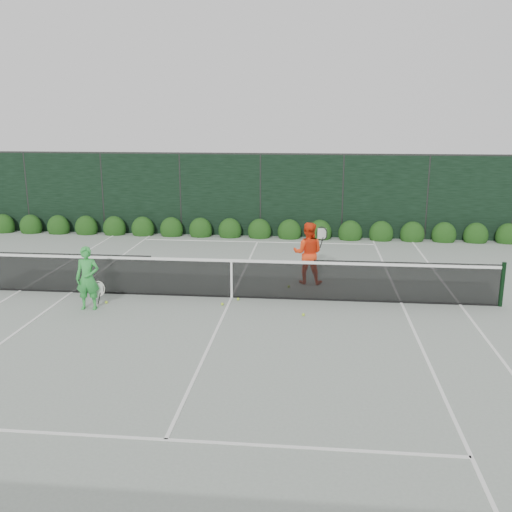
# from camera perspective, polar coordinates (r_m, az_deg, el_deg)

# --- Properties ---
(ground) EXTENTS (80.00, 80.00, 0.00)m
(ground) POSITION_cam_1_polar(r_m,az_deg,el_deg) (14.14, -2.44, -4.17)
(ground) COLOR gray
(ground) RESTS_ON ground
(tennis_net) EXTENTS (12.90, 0.10, 1.07)m
(tennis_net) POSITION_cam_1_polar(r_m,az_deg,el_deg) (13.98, -2.57, -2.10)
(tennis_net) COLOR black
(tennis_net) RESTS_ON ground
(player_woman) EXTENTS (0.64, 0.40, 1.48)m
(player_woman) POSITION_cam_1_polar(r_m,az_deg,el_deg) (13.67, -16.48, -2.16)
(player_woman) COLOR green
(player_woman) RESTS_ON ground
(player_man) EXTENTS (0.92, 0.69, 1.65)m
(player_man) POSITION_cam_1_polar(r_m,az_deg,el_deg) (15.18, 5.22, 0.30)
(player_man) COLOR #FF3F15
(player_man) RESTS_ON ground
(court_lines) EXTENTS (11.03, 23.83, 0.01)m
(court_lines) POSITION_cam_1_polar(r_m,az_deg,el_deg) (14.13, -2.45, -4.15)
(court_lines) COLOR white
(court_lines) RESTS_ON ground
(windscreen_fence) EXTENTS (32.00, 21.07, 3.06)m
(windscreen_fence) POSITION_cam_1_polar(r_m,az_deg,el_deg) (11.14, -4.52, -1.06)
(windscreen_fence) COLOR black
(windscreen_fence) RESTS_ON ground
(hedge_row) EXTENTS (31.66, 0.65, 0.94)m
(hedge_row) POSITION_cam_1_polar(r_m,az_deg,el_deg) (20.95, 0.35, 2.48)
(hedge_row) COLOR black
(hedge_row) RESTS_ON ground
(tennis_balls) EXTENTS (4.78, 2.19, 0.07)m
(tennis_balls) POSITION_cam_1_polar(r_m,az_deg,el_deg) (13.78, -2.42, -4.50)
(tennis_balls) COLOR #AFDA30
(tennis_balls) RESTS_ON ground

